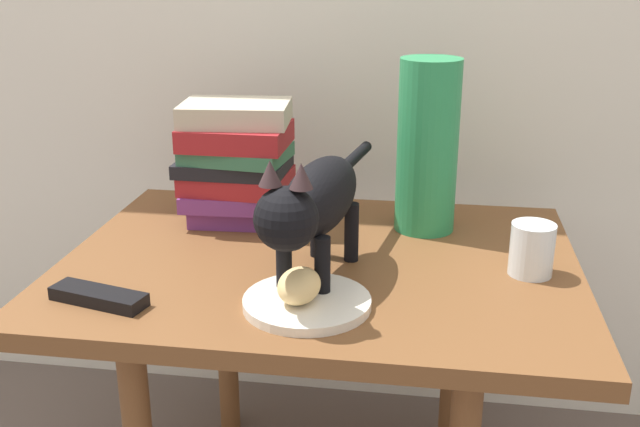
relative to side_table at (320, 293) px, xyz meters
The scene contains 8 objects.
side_table is the anchor object (origin of this frame).
plate 0.20m from the side_table, 87.19° to the right, with size 0.19×0.19×0.01m, color silver.
bread_roll 0.22m from the side_table, 90.57° to the right, with size 0.08×0.06×0.05m, color #E0BC7A.
cat 0.22m from the side_table, 86.10° to the right, with size 0.13×0.48×0.23m.
book_stack 0.30m from the side_table, 138.81° to the left, with size 0.21×0.17×0.23m.
green_vase 0.33m from the side_table, 45.28° to the left, with size 0.11×0.11×0.31m, color #288C51.
candle_jar 0.36m from the side_table, ahead, with size 0.07×0.07×0.08m.
tv_remote 0.37m from the side_table, 143.88° to the right, with size 0.15×0.04×0.02m, color black.
Camera 1 is at (0.18, -1.15, 1.02)m, focal length 41.79 mm.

